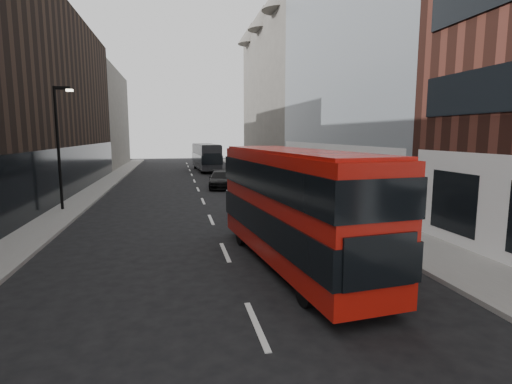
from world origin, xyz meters
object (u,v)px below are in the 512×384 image
grey_bus (206,156)px  car_b (261,186)px  car_a (282,212)px  car_c (221,180)px  red_bus (294,203)px  street_lamp (59,139)px

grey_bus → car_b: size_ratio=2.32×
car_a → car_c: (-1.39, 14.52, 0.02)m
grey_bus → car_c: grey_bus is taller
red_bus → car_c: (-0.13, 20.56, -1.50)m
street_lamp → grey_bus: 26.97m
car_b → grey_bus: bearing=89.2°
street_lamp → car_a: size_ratio=1.75×
car_a → car_c: size_ratio=0.83×
car_b → car_c: car_b is taller
red_bus → car_b: bearing=75.3°
car_a → red_bus: bearing=-101.9°
car_a → car_b: (1.02, 9.52, 0.05)m
red_bus → car_a: red_bus is taller
street_lamp → car_c: 13.71m
street_lamp → car_a: (11.56, -6.00, -3.50)m
car_a → car_c: car_c is taller
red_bus → car_c: red_bus is taller
car_a → grey_bus: bearing=92.4°
grey_bus → car_c: size_ratio=2.12×
car_c → car_b: bearing=-58.1°
grey_bus → car_b: grey_bus is taller
red_bus → car_b: size_ratio=2.25×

